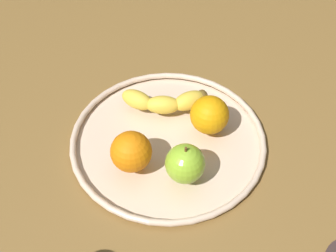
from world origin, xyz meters
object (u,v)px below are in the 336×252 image
at_px(orange_back_left, 210,115).
at_px(orange_back_right, 131,152).
at_px(fruit_bowl, 168,139).
at_px(banana, 165,101).
at_px(apple, 185,164).

bearing_deg(orange_back_left, orange_back_right, -149.70).
bearing_deg(fruit_bowl, banana, 93.35).
bearing_deg(banana, fruit_bowl, -83.63).
relative_size(fruit_bowl, apple, 4.82).
bearing_deg(fruit_bowl, orange_back_right, -135.46).
xyz_separation_m(banana, apple, (0.03, -0.17, 0.02)).
distance_m(fruit_bowl, orange_back_left, 0.09).
bearing_deg(orange_back_left, fruit_bowl, -166.01).
distance_m(apple, orange_back_right, 0.10).
bearing_deg(orange_back_right, apple, -16.08).
bearing_deg(fruit_bowl, orange_back_left, 13.99).
height_order(fruit_bowl, apple, apple).
xyz_separation_m(banana, orange_back_right, (-0.06, -0.14, 0.02)).
bearing_deg(apple, orange_back_right, 163.92).
height_order(banana, apple, apple).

